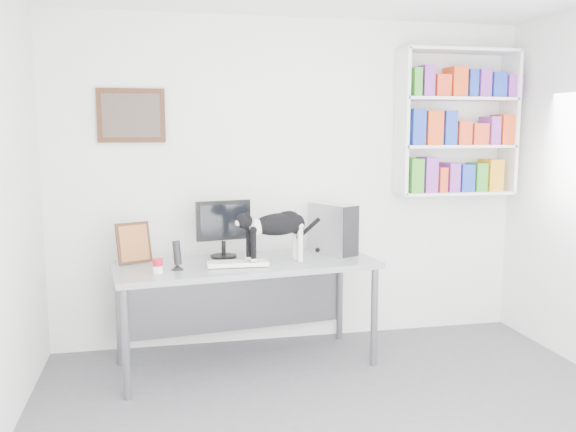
{
  "coord_description": "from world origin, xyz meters",
  "views": [
    {
      "loc": [
        -1.1,
        -3.0,
        1.78
      ],
      "look_at": [
        -0.14,
        1.53,
        1.13
      ],
      "focal_mm": 38.0,
      "sensor_mm": 36.0,
      "label": 1
    }
  ],
  "objects_px": {
    "pc_tower": "(333,229)",
    "leaning_print": "(134,242)",
    "keyboard": "(238,264)",
    "cat": "(277,237)",
    "desk": "(247,314)",
    "speaker": "(177,255)",
    "monitor": "(223,229)",
    "soup_can": "(158,266)",
    "bookshelf": "(457,123)"
  },
  "relations": [
    {
      "from": "keyboard",
      "to": "speaker",
      "type": "height_order",
      "value": "speaker"
    },
    {
      "from": "keyboard",
      "to": "leaning_print",
      "type": "height_order",
      "value": "leaning_print"
    },
    {
      "from": "soup_can",
      "to": "speaker",
      "type": "bearing_deg",
      "value": 30.42
    },
    {
      "from": "desk",
      "to": "pc_tower",
      "type": "height_order",
      "value": "pc_tower"
    },
    {
      "from": "keyboard",
      "to": "soup_can",
      "type": "relative_size",
      "value": 4.38
    },
    {
      "from": "monitor",
      "to": "bookshelf",
      "type": "bearing_deg",
      "value": -3.45
    },
    {
      "from": "monitor",
      "to": "leaning_print",
      "type": "height_order",
      "value": "monitor"
    },
    {
      "from": "soup_can",
      "to": "monitor",
      "type": "bearing_deg",
      "value": 41.15
    },
    {
      "from": "soup_can",
      "to": "keyboard",
      "type": "bearing_deg",
      "value": 11.77
    },
    {
      "from": "leaning_print",
      "to": "cat",
      "type": "relative_size",
      "value": 0.5
    },
    {
      "from": "speaker",
      "to": "monitor",
      "type": "bearing_deg",
      "value": 16.35
    },
    {
      "from": "keyboard",
      "to": "pc_tower",
      "type": "xyz_separation_m",
      "value": [
        0.8,
        0.29,
        0.18
      ]
    },
    {
      "from": "desk",
      "to": "pc_tower",
      "type": "distance_m",
      "value": 0.96
    },
    {
      "from": "desk",
      "to": "leaning_print",
      "type": "xyz_separation_m",
      "value": [
        -0.82,
        0.14,
        0.56
      ]
    },
    {
      "from": "bookshelf",
      "to": "desk",
      "type": "bearing_deg",
      "value": -167.8
    },
    {
      "from": "cat",
      "to": "bookshelf",
      "type": "bearing_deg",
      "value": -1.54
    },
    {
      "from": "pc_tower",
      "to": "cat",
      "type": "distance_m",
      "value": 0.56
    },
    {
      "from": "pc_tower",
      "to": "leaning_print",
      "type": "bearing_deg",
      "value": 153.53
    },
    {
      "from": "desk",
      "to": "keyboard",
      "type": "bearing_deg",
      "value": -130.5
    },
    {
      "from": "pc_tower",
      "to": "leaning_print",
      "type": "relative_size",
      "value": 1.28
    },
    {
      "from": "pc_tower",
      "to": "leaning_print",
      "type": "distance_m",
      "value": 1.54
    },
    {
      "from": "leaning_print",
      "to": "pc_tower",
      "type": "bearing_deg",
      "value": -21.94
    },
    {
      "from": "bookshelf",
      "to": "desk",
      "type": "height_order",
      "value": "bookshelf"
    },
    {
      "from": "bookshelf",
      "to": "leaning_print",
      "type": "relative_size",
      "value": 3.94
    },
    {
      "from": "desk",
      "to": "soup_can",
      "type": "xyz_separation_m",
      "value": [
        -0.65,
        -0.23,
        0.45
      ]
    },
    {
      "from": "pc_tower",
      "to": "monitor",
      "type": "bearing_deg",
      "value": 150.38
    },
    {
      "from": "bookshelf",
      "to": "desk",
      "type": "distance_m",
      "value": 2.41
    },
    {
      "from": "desk",
      "to": "keyboard",
      "type": "height_order",
      "value": "keyboard"
    },
    {
      "from": "leaning_print",
      "to": "cat",
      "type": "height_order",
      "value": "cat"
    },
    {
      "from": "keyboard",
      "to": "cat",
      "type": "relative_size",
      "value": 0.7
    },
    {
      "from": "monitor",
      "to": "keyboard",
      "type": "height_order",
      "value": "monitor"
    },
    {
      "from": "monitor",
      "to": "soup_can",
      "type": "xyz_separation_m",
      "value": [
        -0.5,
        -0.44,
        -0.18
      ]
    },
    {
      "from": "keyboard",
      "to": "leaning_print",
      "type": "relative_size",
      "value": 1.4
    },
    {
      "from": "monitor",
      "to": "speaker",
      "type": "relative_size",
      "value": 2.09
    },
    {
      "from": "monitor",
      "to": "soup_can",
      "type": "bearing_deg",
      "value": -148.06
    },
    {
      "from": "pc_tower",
      "to": "soup_can",
      "type": "bearing_deg",
      "value": 168.96
    },
    {
      "from": "leaning_print",
      "to": "cat",
      "type": "distance_m",
      "value": 1.06
    },
    {
      "from": "pc_tower",
      "to": "soup_can",
      "type": "distance_m",
      "value": 1.44
    },
    {
      "from": "desk",
      "to": "pc_tower",
      "type": "relative_size",
      "value": 4.79
    },
    {
      "from": "desk",
      "to": "cat",
      "type": "bearing_deg",
      "value": -28.06
    },
    {
      "from": "monitor",
      "to": "cat",
      "type": "bearing_deg",
      "value": -47.27
    },
    {
      "from": "desk",
      "to": "speaker",
      "type": "distance_m",
      "value": 0.74
    },
    {
      "from": "keyboard",
      "to": "speaker",
      "type": "distance_m",
      "value": 0.45
    },
    {
      "from": "desk",
      "to": "cat",
      "type": "height_order",
      "value": "cat"
    },
    {
      "from": "leaning_print",
      "to": "soup_can",
      "type": "relative_size",
      "value": 3.12
    },
    {
      "from": "leaning_print",
      "to": "soup_can",
      "type": "distance_m",
      "value": 0.43
    },
    {
      "from": "bookshelf",
      "to": "monitor",
      "type": "bearing_deg",
      "value": -174.24
    },
    {
      "from": "desk",
      "to": "keyboard",
      "type": "distance_m",
      "value": 0.44
    },
    {
      "from": "soup_can",
      "to": "leaning_print",
      "type": "bearing_deg",
      "value": 114.58
    },
    {
      "from": "leaning_print",
      "to": "bookshelf",
      "type": "bearing_deg",
      "value": -17.43
    }
  ]
}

